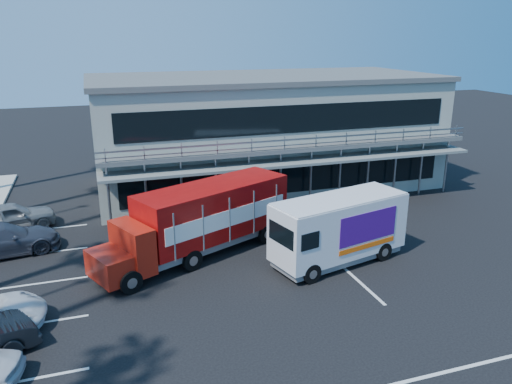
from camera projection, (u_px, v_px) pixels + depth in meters
name	position (u px, v px, depth m)	size (l,w,h in m)	color
ground	(315.00, 289.00, 20.17)	(120.00, 120.00, 0.00)	black
building	(265.00, 131.00, 33.48)	(22.40, 12.00, 7.30)	#959C8F
red_truck	(202.00, 218.00, 22.84)	(9.69, 6.01, 3.25)	#A3190D
white_van	(339.00, 229.00, 22.08)	(6.58, 3.56, 3.05)	silver
parked_car_d	(1.00, 240.00, 23.10)	(2.10, 5.16, 1.50)	#303440
parked_car_e	(10.00, 217.00, 25.99)	(1.78, 4.41, 1.50)	slate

